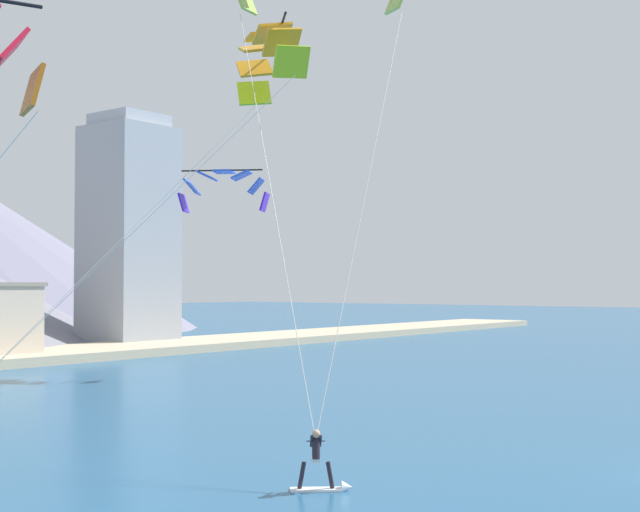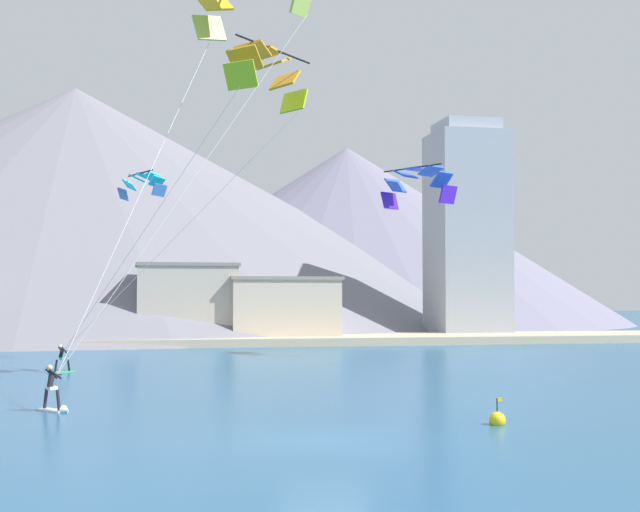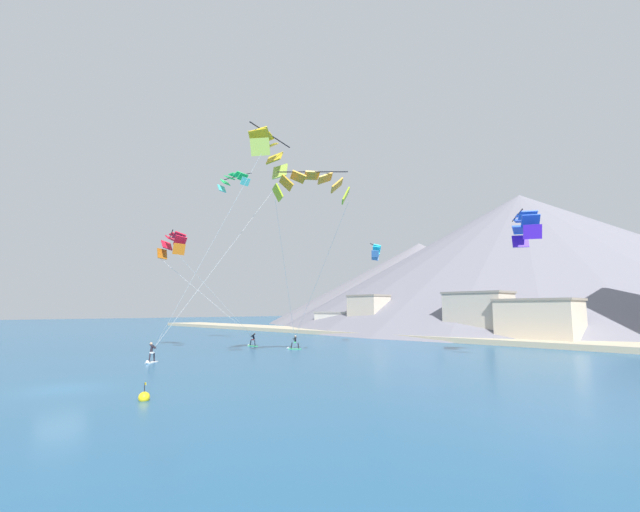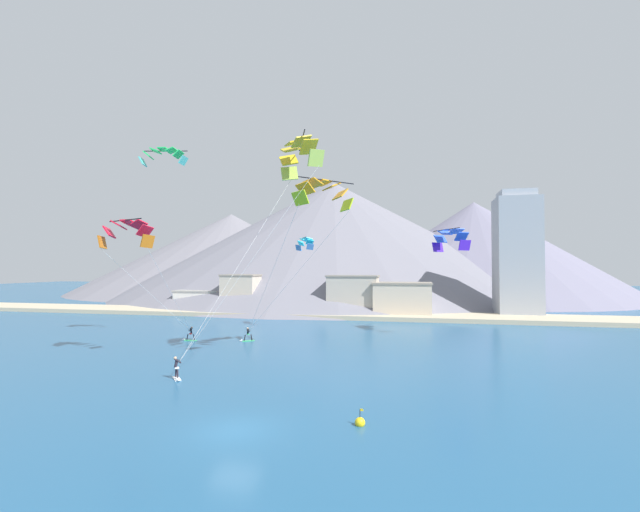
# 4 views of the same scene
# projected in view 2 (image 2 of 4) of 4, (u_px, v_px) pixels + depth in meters

# --- Properties ---
(ground_plane) EXTENTS (400.00, 400.00, 0.00)m
(ground_plane) POSITION_uv_depth(u_px,v_px,m) (325.00, 441.00, 26.25)
(ground_plane) COLOR #23567F
(kitesurfer_near_trail) EXTENTS (1.64, 1.36, 1.62)m
(kitesurfer_near_trail) POSITION_uv_depth(u_px,v_px,m) (58.00, 365.00, 49.26)
(kitesurfer_near_trail) COLOR #33B266
(kitesurfer_near_trail) RESTS_ON ground
(kitesurfer_mid_center) EXTENTS (1.43, 1.59, 1.80)m
(kitesurfer_mid_center) POSITION_uv_depth(u_px,v_px,m) (55.00, 397.00, 32.87)
(kitesurfer_mid_center) COLOR white
(kitesurfer_mid_center) RESTS_ON ground
(parafoil_kite_near_trail) EXTENTS (12.95, 10.16, 15.60)m
(parafoil_kite_near_trail) POSITION_uv_depth(u_px,v_px,m) (265.00, 71.00, 45.30)
(parafoil_kite_near_trail) COLOR #A4C51A
(parafoil_kite_distant_high_outer) EXTENTS (3.34, 3.82, 1.80)m
(parafoil_kite_distant_high_outer) POSITION_uv_depth(u_px,v_px,m) (143.00, 182.00, 60.25)
(parafoil_kite_distant_high_outer) COLOR #4276BD
(parafoil_kite_distant_mid_solo) EXTENTS (4.28, 5.77, 2.70)m
(parafoil_kite_distant_mid_solo) POSITION_uv_depth(u_px,v_px,m) (418.00, 182.00, 62.20)
(parafoil_kite_distant_mid_solo) COLOR #451BC6
(race_marker_buoy) EXTENTS (0.56, 0.56, 1.02)m
(race_marker_buoy) POSITION_uv_depth(u_px,v_px,m) (497.00, 420.00, 29.55)
(race_marker_buoy) COLOR yellow
(race_marker_buoy) RESTS_ON ground
(shoreline_strip) EXTENTS (180.00, 10.00, 0.70)m
(shoreline_strip) POSITION_uv_depth(u_px,v_px,m) (202.00, 341.00, 77.15)
(shoreline_strip) COLOR #BCAD8E
(shoreline_strip) RESTS_ON ground
(shore_building_quay_east) EXTENTS (9.02, 5.99, 7.13)m
(shore_building_quay_east) POSITION_uv_depth(u_px,v_px,m) (187.00, 303.00, 79.12)
(shore_building_quay_east) COLOR #B7AD9E
(shore_building_quay_east) RESTS_ON ground
(shore_building_quay_west) EXTENTS (9.96, 6.60, 5.95)m
(shore_building_quay_west) POSITION_uv_depth(u_px,v_px,m) (283.00, 310.00, 80.30)
(shore_building_quay_west) COLOR beige
(shore_building_quay_west) RESTS_ON ground
(highrise_tower) EXTENTS (7.00, 7.00, 21.72)m
(highrise_tower) POSITION_uv_depth(u_px,v_px,m) (467.00, 232.00, 88.87)
(highrise_tower) COLOR #999EA8
(highrise_tower) RESTS_ON ground
(mountain_peak_central_summit) EXTENTS (85.97, 85.97, 27.60)m
(mountain_peak_central_summit) POSITION_uv_depth(u_px,v_px,m) (347.00, 235.00, 139.85)
(mountain_peak_central_summit) COLOR slate
(mountain_peak_central_summit) RESTS_ON ground
(mountain_peak_east_shoulder) EXTENTS (126.20, 126.20, 34.82)m
(mountain_peak_east_shoulder) POSITION_uv_depth(u_px,v_px,m) (74.00, 206.00, 130.29)
(mountain_peak_east_shoulder) COLOR slate
(mountain_peak_east_shoulder) RESTS_ON ground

